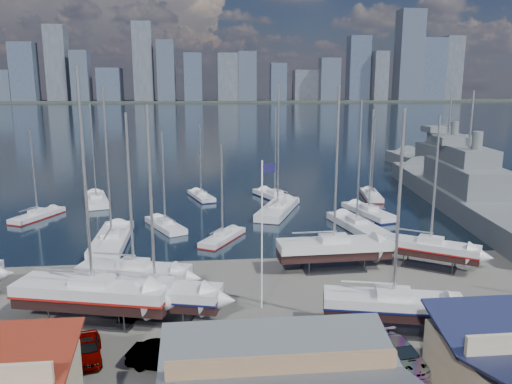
{
  "coord_description": "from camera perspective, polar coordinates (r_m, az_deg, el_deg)",
  "views": [
    {
      "loc": [
        -3.7,
        -48.48,
        17.24
      ],
      "look_at": [
        2.17,
        8.0,
        5.33
      ],
      "focal_mm": 35.0,
      "sensor_mm": 36.0,
      "label": 1
    }
  ],
  "objects": [
    {
      "name": "water",
      "position": [
        348.93,
        -5.39,
        8.94
      ],
      "size": [
        1400.0,
        600.0,
        0.4
      ],
      "primitive_type": "cube",
      "color": "#182838",
      "rests_on": "ground"
    },
    {
      "name": "sailboat_moored_3",
      "position": [
        58.36,
        -16.12,
        -5.5
      ],
      "size": [
        3.57,
        12.22,
        18.21
      ],
      "rotation": [
        0.0,
        0.0,
        1.58
      ],
      "color": "black",
      "rests_on": "water"
    },
    {
      "name": "sailboat_cradle_5",
      "position": [
        37.73,
        15.37,
        -12.32
      ],
      "size": [
        10.23,
        5.02,
        15.94
      ],
      "rotation": [
        0.0,
        0.0,
        -0.24
      ],
      "color": "#2D2D33",
      "rests_on": "ground"
    },
    {
      "name": "sailboat_moored_7",
      "position": [
        69.85,
        2.49,
        -2.18
      ],
      "size": [
        7.87,
        12.7,
        18.59
      ],
      "rotation": [
        0.0,
        0.0,
        1.18
      ],
      "color": "black",
      "rests_on": "water"
    },
    {
      "name": "sailboat_moored_11",
      "position": [
        81.4,
        13.04,
        -0.47
      ],
      "size": [
        3.83,
        9.05,
        13.11
      ],
      "rotation": [
        0.0,
        0.0,
        1.41
      ],
      "color": "black",
      "rests_on": "water"
    },
    {
      "name": "naval_ship_west",
      "position": [
        104.84,
        20.84,
        2.52
      ],
      "size": [
        7.87,
        45.79,
        18.11
      ],
      "rotation": [
        0.0,
        0.0,
        1.58
      ],
      "color": "#575C60",
      "rests_on": "water"
    },
    {
      "name": "car_a",
      "position": [
        35.44,
        -18.69,
        -16.62
      ],
      "size": [
        2.59,
        4.5,
        1.44
      ],
      "primitive_type": "imported",
      "rotation": [
        0.0,
        0.0,
        0.22
      ],
      "color": "gray",
      "rests_on": "ground"
    },
    {
      "name": "sailboat_cradle_4",
      "position": [
        48.71,
        8.89,
        -6.35
      ],
      "size": [
        10.88,
        3.39,
        17.48
      ],
      "rotation": [
        0.0,
        0.0,
        0.03
      ],
      "color": "#2D2D33",
      "rests_on": "ground"
    },
    {
      "name": "sailboat_moored_9",
      "position": [
        63.25,
        11.4,
        -3.91
      ],
      "size": [
        5.07,
        11.35,
        16.56
      ],
      "rotation": [
        0.0,
        0.0,
        1.76
      ],
      "color": "black",
      "rests_on": "water"
    },
    {
      "name": "sailboat_moored_8",
      "position": [
        78.63,
        2.17,
        -0.6
      ],
      "size": [
        6.36,
        10.29,
        14.91
      ],
      "rotation": [
        0.0,
        0.0,
        1.96
      ],
      "color": "black",
      "rests_on": "water"
    },
    {
      "name": "sailboat_cradle_1",
      "position": [
        39.82,
        -18.14,
        -10.95
      ],
      "size": [
        12.2,
        6.15,
        18.77
      ],
      "rotation": [
        0.0,
        0.0,
        -0.25
      ],
      "color": "#2D2D33",
      "rests_on": "ground"
    },
    {
      "name": "sailboat_moored_4",
      "position": [
        63.29,
        -10.31,
        -3.85
      ],
      "size": [
        5.79,
        8.57,
        12.67
      ],
      "rotation": [
        0.0,
        0.0,
        2.02
      ],
      "color": "black",
      "rests_on": "water"
    },
    {
      "name": "sailboat_cradle_3",
      "position": [
        38.84,
        -11.45,
        -11.39
      ],
      "size": [
        10.34,
        5.27,
        16.09
      ],
      "rotation": [
        0.0,
        0.0,
        -0.26
      ],
      "color": "#2D2D33",
      "rests_on": "ground"
    },
    {
      "name": "sailboat_moored_1",
      "position": [
        73.17,
        -23.68,
        -2.55
      ],
      "size": [
        5.65,
        8.58,
        12.51
      ],
      "rotation": [
        0.0,
        0.0,
        1.14
      ],
      "color": "black",
      "rests_on": "water"
    },
    {
      "name": "sailboat_moored_5",
      "position": [
        79.36,
        -6.28,
        -0.54
      ],
      "size": [
        4.62,
        8.49,
        12.23
      ],
      "rotation": [
        0.0,
        0.0,
        1.87
      ],
      "color": "black",
      "rests_on": "water"
    },
    {
      "name": "flagpole",
      "position": [
        38.57,
        0.81,
        -3.8
      ],
      "size": [
        1.05,
        0.12,
        11.89
      ],
      "color": "white",
      "rests_on": "ground"
    },
    {
      "name": "sailboat_moored_2",
      "position": [
        79.62,
        -17.78,
        -1.0
      ],
      "size": [
        5.59,
        10.75,
        15.63
      ],
      "rotation": [
        0.0,
        0.0,
        1.84
      ],
      "color": "black",
      "rests_on": "water"
    },
    {
      "name": "sailboat_moored_10",
      "position": [
        70.3,
        12.74,
        -2.39
      ],
      "size": [
        5.2,
        10.49,
        15.11
      ],
      "rotation": [
        0.0,
        0.0,
        1.82
      ],
      "color": "black",
      "rests_on": "water"
    },
    {
      "name": "car_c",
      "position": [
        32.48,
        8.62,
        -18.89
      ],
      "size": [
        2.53,
        5.21,
        1.43
      ],
      "primitive_type": "imported",
      "rotation": [
        0.0,
        0.0,
        0.03
      ],
      "color": "gray",
      "rests_on": "ground"
    },
    {
      "name": "sailboat_cradle_6",
      "position": [
        51.46,
        19.29,
        -6.06
      ],
      "size": [
        8.88,
        7.29,
        14.76
      ],
      "rotation": [
        0.0,
        0.0,
        -0.61
      ],
      "color": "#2D2D33",
      "rests_on": "ground"
    },
    {
      "name": "naval_ship_east",
      "position": [
        78.9,
        22.72,
        -0.47
      ],
      "size": [
        14.99,
        53.12,
        18.72
      ],
      "rotation": [
        0.0,
        0.0,
        1.44
      ],
      "color": "#575C60",
      "rests_on": "water"
    },
    {
      "name": "sailboat_moored_6",
      "position": [
        57.53,
        -3.83,
        -5.3
      ],
      "size": [
        5.78,
        7.82,
        11.63
      ],
      "rotation": [
        0.0,
        0.0,
        1.05
      ],
      "color": "black",
      "rests_on": "water"
    },
    {
      "name": "sailboat_cradle_2",
      "position": [
        43.44,
        -13.76,
        -8.99
      ],
      "size": [
        9.73,
        5.14,
        15.35
      ],
      "rotation": [
        0.0,
        0.0,
        -0.28
      ],
      "color": "#2D2D33",
      "rests_on": "ground"
    },
    {
      "name": "skyline",
      "position": [
        602.65,
        -6.51,
        13.85
      ],
      "size": [
        639.14,
        43.8,
        107.69
      ],
      "color": "#475166",
      "rests_on": "far_shore"
    },
    {
      "name": "car_b",
      "position": [
        33.26,
        -10.33,
        -18.03
      ],
      "size": [
        5.01,
        3.03,
        1.56
      ],
      "primitive_type": "imported",
      "rotation": [
        0.0,
        0.0,
        1.26
      ],
      "color": "gray",
      "rests_on": "ground"
    },
    {
      "name": "car_d",
      "position": [
        34.49,
        16.27,
        -17.31
      ],
      "size": [
        2.61,
        5.11,
        1.42
      ],
      "primitive_type": "imported",
      "rotation": [
        0.0,
        0.0,
        0.13
      ],
      "color": "gray",
      "rests_on": "ground"
    },
    {
      "name": "ground",
      "position": [
        42.33,
        -0.42,
        -12.19
      ],
      "size": [
        1400.0,
        1400.0,
        0.0
      ],
      "primitive_type": "plane",
      "color": "#605E59",
      "rests_on": "ground"
    },
    {
      "name": "far_shore",
      "position": [
        608.7,
        -5.68,
        10.27
      ],
      "size": [
        1400.0,
        80.0,
        2.2
      ],
      "primitive_type": "cube",
      "color": "#2D332D",
      "rests_on": "ground"
    }
  ]
}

